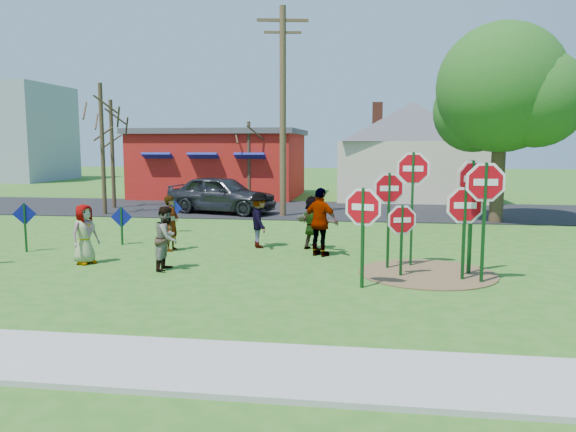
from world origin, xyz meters
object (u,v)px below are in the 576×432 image
stop_sign_c (485,195)px  stop_sign_d (472,188)px  stop_sign_b (413,179)px  person_b (172,223)px  utility_pole (283,108)px  stop_sign_a (363,215)px  leafy_tree (505,95)px  person_a (85,234)px  suv (221,194)px

stop_sign_c → stop_sign_d: (-0.13, 0.84, 0.07)m
stop_sign_b → person_b: size_ratio=1.89×
stop_sign_c → utility_pole: utility_pole is taller
stop_sign_a → leafy_tree: 12.39m
stop_sign_c → stop_sign_d: 0.85m
person_b → person_a: bearing=147.3°
stop_sign_a → utility_pole: utility_pole is taller
stop_sign_a → stop_sign_d: (2.45, 1.60, 0.48)m
stop_sign_d → leafy_tree: (2.67, 9.17, 2.86)m
leafy_tree → stop_sign_d: bearing=-106.2°
stop_sign_b → suv: stop_sign_b is taller
stop_sign_c → utility_pole: (-6.06, 10.80, 2.58)m
person_b → leafy_tree: bearing=-50.9°
utility_pole → stop_sign_c: bearing=-60.7°
stop_sign_b → stop_sign_c: stop_sign_b is taller
suv → leafy_tree: (11.42, -1.34, 4.02)m
stop_sign_b → leafy_tree: 9.73m
stop_sign_d → person_a: bearing=150.9°
stop_sign_d → stop_sign_c: bearing=-111.3°
person_a → suv: (0.71, 10.69, 0.10)m
person_a → utility_pole: bearing=6.5°
stop_sign_d → person_a: size_ratio=1.84×
stop_sign_c → leafy_tree: 10.74m
leafy_tree → stop_sign_b: bearing=-115.0°
person_b → stop_sign_d: bearing=-98.9°
stop_sign_d → leafy_tree: 9.97m
stop_sign_d → person_b: bearing=136.5°
stop_sign_d → utility_pole: 11.86m
stop_sign_a → utility_pole: size_ratio=0.26×
stop_sign_c → person_b: stop_sign_c is taller
stop_sign_a → stop_sign_c: (2.58, 0.77, 0.40)m
stop_sign_a → stop_sign_b: (1.17, 2.31, 0.62)m
stop_sign_a → person_a: bearing=-172.8°
stop_sign_b → utility_pole: utility_pole is taller
suv → utility_pole: utility_pole is taller
person_b → suv: suv is taller
stop_sign_d → utility_pole: (-5.93, 9.96, 2.51)m
stop_sign_c → person_a: (-9.58, 0.66, -1.18)m
stop_sign_b → stop_sign_a: bearing=-109.7°
stop_sign_c → utility_pole: size_ratio=0.32×
stop_sign_b → utility_pole: (-4.65, 9.25, 2.36)m
utility_pole → suv: bearing=169.0°
suv → leafy_tree: 12.18m
stop_sign_b → suv: 12.39m
person_a → leafy_tree: (12.13, 9.35, 4.12)m
stop_sign_d → leafy_tree: size_ratio=0.37×
stop_sign_c → stop_sign_d: size_ratio=0.99×
person_b → leafy_tree: leafy_tree is taller
person_a → stop_sign_a: bearing=-75.8°
stop_sign_c → suv: stop_sign_c is taller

